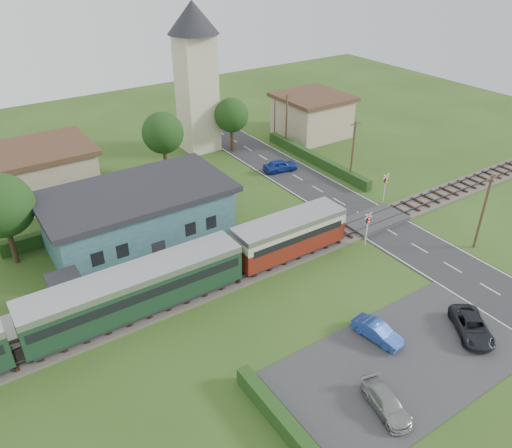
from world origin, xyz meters
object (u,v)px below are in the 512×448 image
crossing_signal_near (367,224)px  pedestrian_near (264,232)px  equipment_hut (66,291)px  house_east (312,115)px  car_on_road (280,165)px  car_park_silver (387,403)px  house_west (40,173)px  car_park_dark (472,326)px  train (92,306)px  church_tower (195,67)px  crossing_signal_far (385,184)px  car_park_blue (377,332)px  pedestrian_far (108,279)px  station_building (139,216)px

crossing_signal_near → pedestrian_near: bearing=146.4°
equipment_hut → house_east: 42.41m
car_on_road → car_park_silver: size_ratio=1.05×
house_west → car_park_dark: size_ratio=2.46×
train → pedestrian_near: 16.22m
church_tower → car_park_dark: bearing=-90.8°
crossing_signal_far → car_park_blue: 20.48m
pedestrian_far → car_park_blue: bearing=-139.3°
house_east → crossing_signal_far: (-6.40, -19.61, -0.66)m
station_building → crossing_signal_far: 24.51m
train → pedestrian_near: size_ratio=23.52×
station_building → train: 11.46m
church_tower → car_on_road: 15.51m
car_park_blue → pedestrian_near: size_ratio=1.98×
station_building → car_park_dark: station_building is taller
crossing_signal_near → car_park_blue: 12.06m
train → house_west: (2.09, 23.00, 0.61)m
car_park_blue → pedestrian_near: bearing=79.6°
car_park_silver → pedestrian_near: pedestrian_near is taller
equipment_hut → train: size_ratio=0.06×
station_building → car_on_road: (19.40, 5.55, -1.96)m
train → car_park_blue: size_ratio=11.88×
crossing_signal_far → car_on_road: crossing_signal_far is taller
train → pedestrian_far: (2.17, 3.39, -0.76)m
station_building → car_on_road: 20.27m
car_park_silver → car_park_dark: (9.64, 1.28, 0.06)m
house_east → pedestrian_near: 28.71m
crossing_signal_near → train: bearing=174.1°
car_park_blue → pedestrian_far: bearing=123.1°
station_building → pedestrian_near: (8.91, -6.42, -1.33)m
church_tower → pedestrian_far: 31.39m
pedestrian_near → crossing_signal_near: bearing=129.1°
crossing_signal_near → car_park_blue: (-7.78, -9.09, -1.46)m
house_east → crossing_signal_far: bearing=-108.1°
crossing_signal_near → pedestrian_near: crossing_signal_near is taller
church_tower → house_east: bearing=-14.9°
crossing_signal_near → car_on_road: size_ratio=0.82×
house_east → crossing_signal_far: size_ratio=2.69×
church_tower → house_west: bearing=-171.5°
house_east → train: bearing=-149.3°
equipment_hut → house_east: house_east is taller
equipment_hut → train: 3.35m
car_park_blue → crossing_signal_near: bearing=40.2°
car_park_blue → car_park_silver: bearing=-139.7°
station_building → house_east: house_east is taller
train → car_park_dark: train is taller
station_building → pedestrian_near: size_ratio=8.71×
church_tower → crossing_signal_far: church_tower is taller
equipment_hut → crossing_signal_near: 25.04m
crossing_signal_near → car_park_silver: 17.98m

